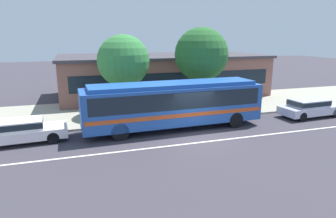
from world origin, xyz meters
The scene contains 10 objects.
ground_plane centered at (0.00, 0.00, 0.00)m, with size 120.00×120.00×0.00m, color #3B3740.
sidewalk_slab centered at (0.00, 7.41, 0.06)m, with size 60.00×8.00×0.12m, color #9F9B8A.
lane_stripe_center centered at (0.00, -0.80, 0.00)m, with size 56.00×0.16×0.01m, color silver.
transit_bus centered at (-0.88, 2.06, 1.71)m, with size 11.33×2.75×2.95m.
sedan_behind_bus centered at (-9.72, 2.20, 0.73)m, with size 4.75×2.12×1.29m.
sedan_far_ahead centered at (9.46, 1.76, 0.72)m, with size 4.65×2.06×1.29m.
pedestrian_waiting_near_sign centered at (4.55, 4.10, 1.12)m, with size 0.47×0.47×1.71m.
street_tree_near_stop centered at (-3.21, 6.65, 3.96)m, with size 3.80×3.80×5.76m.
street_tree_mid_block centered at (2.79, 6.30, 4.34)m, with size 4.14×4.14×6.31m.
station_building centered at (1.69, 13.15, 1.98)m, with size 19.72×9.15×3.95m.
Camera 1 is at (-6.69, -14.91, 5.71)m, focal length 31.49 mm.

